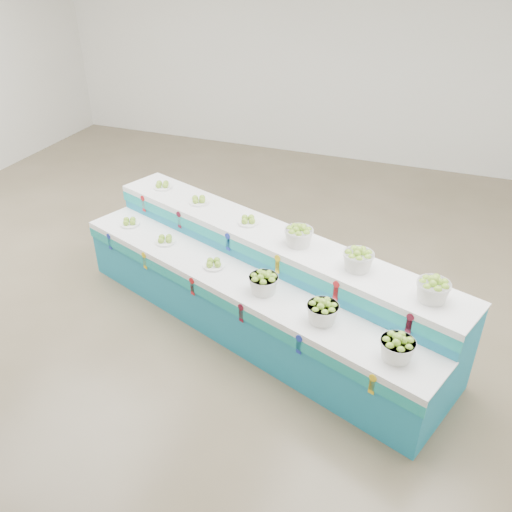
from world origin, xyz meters
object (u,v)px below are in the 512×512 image
Objects in this scene: basket_lower_left at (263,282)px; basket_upper_right at (433,289)px; plate_upper_mid at (199,200)px; display_stand at (256,284)px.

basket_lower_left is 1.00× the size of basket_upper_right.
basket_upper_right is (2.77, -1.01, 0.06)m from plate_upper_mid.
basket_lower_left is at bearing -39.39° from display_stand.
display_stand is 15.13× the size of basket_upper_right.
display_stand is 15.13× the size of basket_lower_left.
display_stand is at bearing 168.67° from basket_upper_right.
basket_upper_right reaches higher than basket_lower_left.
plate_upper_mid reaches higher than basket_lower_left.
plate_upper_mid is at bearing 159.91° from basket_upper_right.
plate_upper_mid is 2.95m from basket_upper_right.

